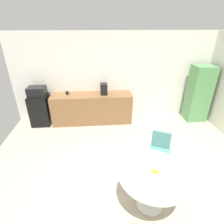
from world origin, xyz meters
TOP-DOWN VIEW (x-y plane):
  - ground_plane at (0.00, 0.00)m, footprint 6.00×6.00m
  - wall_back at (0.00, 3.00)m, footprint 6.00×0.10m
  - counter_block at (-0.69, 2.65)m, footprint 2.37×0.60m
  - mini_fridge at (-2.22, 2.65)m, footprint 0.54×0.54m
  - microwave at (-2.22, 2.65)m, footprint 0.48×0.38m
  - locker_cabinet at (2.55, 2.55)m, footprint 0.60×0.50m
  - round_table at (0.31, -0.32)m, footprint 1.10×1.10m
  - chair_teal at (0.73, 0.55)m, footprint 0.56×0.56m
  - fruit_bowl at (0.30, -0.38)m, footprint 0.23×0.23m
  - mug_white at (-1.39, 2.71)m, footprint 0.13×0.08m
  - coffee_maker at (-0.32, 2.65)m, footprint 0.20×0.24m

SIDE VIEW (x-z plane):
  - ground_plane at x=0.00m, z-range 0.00..0.00m
  - counter_block at x=-0.69m, z-range 0.00..0.90m
  - mini_fridge at x=-2.22m, z-range 0.00..0.91m
  - chair_teal at x=0.73m, z-range 0.11..0.94m
  - round_table at x=0.31m, z-range 0.23..0.97m
  - fruit_bowl at x=0.30m, z-range 0.73..0.84m
  - locker_cabinet at x=2.55m, z-range 0.00..1.70m
  - mug_white at x=-1.39m, z-range 0.90..1.00m
  - microwave at x=-2.22m, z-range 0.91..1.17m
  - coffee_maker at x=-0.32m, z-range 0.90..1.22m
  - wall_back at x=0.00m, z-range 0.00..2.60m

